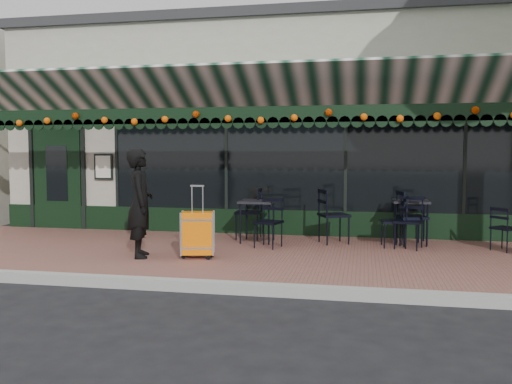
% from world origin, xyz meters
% --- Properties ---
extents(ground, '(80.00, 80.00, 0.00)m').
position_xyz_m(ground, '(0.00, 0.00, 0.00)').
color(ground, black).
rests_on(ground, ground).
extents(sidewalk, '(18.00, 4.00, 0.15)m').
position_xyz_m(sidewalk, '(0.00, 2.00, 0.07)').
color(sidewalk, brown).
rests_on(sidewalk, ground).
extents(curb, '(18.00, 0.16, 0.15)m').
position_xyz_m(curb, '(0.00, -0.08, 0.07)').
color(curb, '#9E9E99').
rests_on(curb, ground).
extents(restaurant_building, '(12.00, 9.60, 4.50)m').
position_xyz_m(restaurant_building, '(0.00, 7.84, 2.27)').
color(restaurant_building, '#A19C8B').
rests_on(restaurant_building, ground).
extents(woman, '(0.61, 0.73, 1.72)m').
position_xyz_m(woman, '(-1.71, 1.25, 1.01)').
color(woman, black).
rests_on(woman, sidewalk).
extents(suitcase, '(0.55, 0.38, 1.14)m').
position_xyz_m(suitcase, '(-0.79, 1.34, 0.53)').
color(suitcase, orange).
rests_on(suitcase, sidewalk).
extents(cafe_table_a, '(0.64, 0.64, 0.79)m').
position_xyz_m(cafe_table_a, '(2.60, 3.45, 0.86)').
color(cafe_table_a, black).
rests_on(cafe_table_a, sidewalk).
extents(cafe_table_b, '(0.63, 0.63, 0.77)m').
position_xyz_m(cafe_table_b, '(-0.17, 3.01, 0.84)').
color(cafe_table_b, black).
rests_on(cafe_table_b, sidewalk).
extents(chair_a_left, '(0.48, 0.48, 0.88)m').
position_xyz_m(chair_a_left, '(2.28, 2.96, 0.59)').
color(chair_a_left, black).
rests_on(chair_a_left, sidewalk).
extents(chair_a_right, '(0.60, 0.60, 0.99)m').
position_xyz_m(chair_a_right, '(2.61, 3.23, 0.64)').
color(chair_a_right, black).
rests_on(chair_a_right, sidewalk).
extents(chair_a_front, '(0.57, 0.57, 0.91)m').
position_xyz_m(chair_a_front, '(2.52, 2.86, 0.61)').
color(chair_a_front, black).
rests_on(chair_a_front, sidewalk).
extents(chair_a_extra, '(0.53, 0.53, 0.76)m').
position_xyz_m(chair_a_extra, '(4.10, 2.94, 0.53)').
color(chair_a_extra, black).
rests_on(chair_a_extra, sidewalk).
extents(chair_b_left, '(0.51, 0.51, 0.99)m').
position_xyz_m(chair_b_left, '(-0.41, 3.36, 0.65)').
color(chair_b_left, black).
rests_on(chair_b_left, sidewalk).
extents(chair_b_right, '(0.67, 0.67, 1.01)m').
position_xyz_m(chair_b_right, '(1.23, 3.17, 0.65)').
color(chair_b_right, black).
rests_on(chair_b_right, sidewalk).
extents(chair_b_front, '(0.54, 0.54, 0.87)m').
position_xyz_m(chair_b_front, '(0.13, 2.48, 0.59)').
color(chair_b_front, black).
rests_on(chair_b_front, sidewalk).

